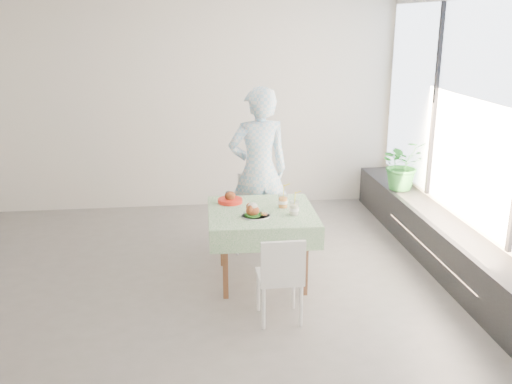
{
  "coord_description": "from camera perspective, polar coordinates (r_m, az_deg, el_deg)",
  "views": [
    {
      "loc": [
        0.14,
        -5.33,
        2.55
      ],
      "look_at": [
        0.78,
        0.01,
        0.92
      ],
      "focal_mm": 40.0,
      "sensor_mm": 36.0,
      "label": 1
    }
  ],
  "objects": [
    {
      "name": "wall_back",
      "position": [
        7.91,
        -7.9,
        8.36
      ],
      "size": [
        6.0,
        0.02,
        2.8
      ],
      "primitive_type": "cube",
      "color": "silver",
      "rests_on": "ground"
    },
    {
      "name": "juice_cup_lemonade",
      "position": [
        5.5,
        3.83,
        -1.65
      ],
      "size": [
        0.1,
        0.1,
        0.27
      ],
      "color": "white",
      "rests_on": "cafe_table"
    },
    {
      "name": "chair_far",
      "position": [
        6.55,
        -0.2,
        -3.56
      ],
      "size": [
        0.48,
        0.48,
        0.86
      ],
      "color": "white",
      "rests_on": "ground"
    },
    {
      "name": "floor",
      "position": [
        5.91,
        -7.65,
        -8.86
      ],
      "size": [
        6.0,
        6.0,
        0.0
      ],
      "primitive_type": "plane",
      "color": "#63605D",
      "rests_on": "ground"
    },
    {
      "name": "wall_front",
      "position": [
        3.05,
        -9.02,
        -5.46
      ],
      "size": [
        6.0,
        0.02,
        2.8
      ],
      "primitive_type": "cube",
      "color": "silver",
      "rests_on": "ground"
    },
    {
      "name": "window_ledge",
      "position": [
        6.38,
        18.37,
        -5.15
      ],
      "size": [
        0.4,
        4.8,
        0.5
      ],
      "primitive_type": "cube",
      "color": "black",
      "rests_on": "ground"
    },
    {
      "name": "window_pane",
      "position": [
        6.1,
        21.04,
        7.28
      ],
      "size": [
        0.01,
        4.8,
        2.18
      ],
      "primitive_type": "cube",
      "color": "#D1E0F9",
      "rests_on": "ground"
    },
    {
      "name": "juice_cup_orange",
      "position": [
        5.71,
        2.72,
        -0.92
      ],
      "size": [
        0.1,
        0.1,
        0.28
      ],
      "color": "white",
      "rests_on": "cafe_table"
    },
    {
      "name": "wall_right",
      "position": [
        6.15,
        21.05,
        4.98
      ],
      "size": [
        0.02,
        5.0,
        2.8
      ],
      "primitive_type": "cube",
      "color": "silver",
      "rests_on": "ground"
    },
    {
      "name": "cafe_table",
      "position": [
        5.73,
        0.56,
        -4.52
      ],
      "size": [
        1.07,
        1.07,
        0.74
      ],
      "color": "brown",
      "rests_on": "ground"
    },
    {
      "name": "chair_near",
      "position": [
        5.08,
        2.36,
        -10.12
      ],
      "size": [
        0.38,
        0.38,
        0.8
      ],
      "color": "white",
      "rests_on": "ground"
    },
    {
      "name": "diner",
      "position": [
        6.33,
        0.26,
        2.12
      ],
      "size": [
        0.75,
        0.55,
        1.87
      ],
      "primitive_type": "imported",
      "rotation": [
        0.0,
        0.0,
        3.3
      ],
      "color": "#94CCED",
      "rests_on": "ground"
    },
    {
      "name": "main_dish",
      "position": [
        5.43,
        -0.18,
        -2.05
      ],
      "size": [
        0.28,
        0.28,
        0.14
      ],
      "color": "white",
      "rests_on": "cafe_table"
    },
    {
      "name": "potted_plant",
      "position": [
        7.34,
        14.49,
        2.7
      ],
      "size": [
        0.62,
        0.55,
        0.64
      ],
      "primitive_type": "imported",
      "rotation": [
        0.0,
        0.0,
        0.1
      ],
      "color": "#26732A",
      "rests_on": "window_ledge"
    },
    {
      "name": "second_dish",
      "position": [
        5.86,
        -2.6,
        -0.74
      ],
      "size": [
        0.25,
        0.25,
        0.12
      ],
      "color": "red",
      "rests_on": "cafe_table"
    }
  ]
}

